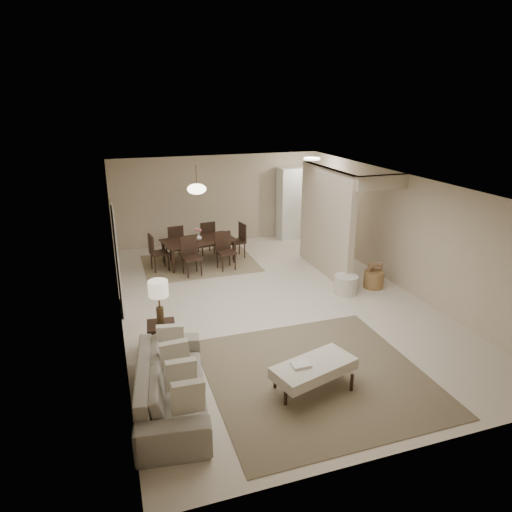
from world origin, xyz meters
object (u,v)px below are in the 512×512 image
object	(u,v)px
pantry_cabinet	(298,203)
wicker_basket	(374,279)
round_pouf	(346,285)
ottoman_bench	(314,369)
sofa	(172,383)
dining_table	(199,252)
side_table	(162,337)

from	to	relation	value
pantry_cabinet	wicker_basket	xyz separation A→B (m)	(0.07, -4.15, -0.86)
wicker_basket	round_pouf	bearing A→B (deg)	-172.37
ottoman_bench	round_pouf	xyz separation A→B (m)	(2.14, 2.93, -0.16)
sofa	ottoman_bench	world-z (taller)	sofa
pantry_cabinet	dining_table	distance (m)	3.67
ottoman_bench	round_pouf	size ratio (longest dim) A/B	2.64
wicker_basket	dining_table	xyz separation A→B (m)	(-3.36, 2.73, 0.13)
sofa	ottoman_bench	xyz separation A→B (m)	(1.98, -0.30, 0.02)
sofa	ottoman_bench	size ratio (longest dim) A/B	1.72
wicker_basket	ottoman_bench	bearing A→B (deg)	-133.60
sofa	round_pouf	bearing A→B (deg)	-49.76
pantry_cabinet	ottoman_bench	world-z (taller)	pantry_cabinet
round_pouf	dining_table	distance (m)	3.86
ottoman_bench	round_pouf	distance (m)	3.63
side_table	round_pouf	bearing A→B (deg)	15.90
round_pouf	wicker_basket	size ratio (longest dim) A/B	1.15
round_pouf	dining_table	world-z (taller)	dining_table
sofa	round_pouf	xyz separation A→B (m)	(4.12, 2.63, -0.14)
ottoman_bench	round_pouf	world-z (taller)	ottoman_bench
round_pouf	dining_table	bearing A→B (deg)	132.76
ottoman_bench	dining_table	world-z (taller)	dining_table
sofa	side_table	world-z (taller)	sofa
dining_table	pantry_cabinet	bearing A→B (deg)	14.45
sofa	ottoman_bench	distance (m)	2.00
sofa	dining_table	world-z (taller)	sofa
pantry_cabinet	dining_table	bearing A→B (deg)	-156.70
round_pouf	wicker_basket	bearing A→B (deg)	7.63
side_table	dining_table	bearing A→B (deg)	70.00
ottoman_bench	dining_table	xyz separation A→B (m)	(-0.48, 5.76, -0.04)
pantry_cabinet	wicker_basket	world-z (taller)	pantry_cabinet
pantry_cabinet	wicker_basket	distance (m)	4.24
side_table	wicker_basket	bearing A→B (deg)	14.65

